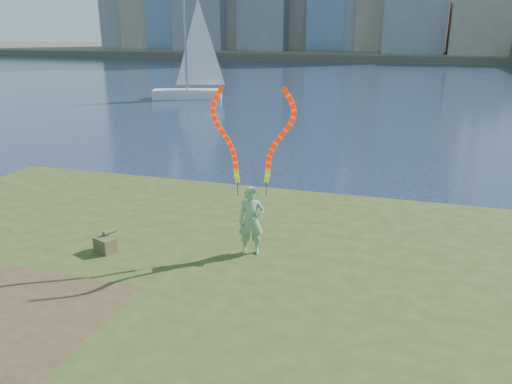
% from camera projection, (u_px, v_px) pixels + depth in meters
% --- Properties ---
extents(ground, '(320.00, 320.00, 0.00)m').
position_uv_depth(ground, '(205.00, 287.00, 11.11)').
color(ground, '#18243C').
rests_on(ground, ground).
extents(grassy_knoll, '(20.00, 18.00, 0.80)m').
position_uv_depth(grassy_knoll, '(155.00, 331.00, 8.91)').
color(grassy_knoll, '#344317').
rests_on(grassy_knoll, ground).
extents(dirt_patch, '(3.20, 3.00, 0.02)m').
position_uv_depth(dirt_patch, '(13.00, 315.00, 8.54)').
color(dirt_patch, '#47331E').
rests_on(dirt_patch, grassy_knoll).
extents(far_shore, '(320.00, 40.00, 1.20)m').
position_uv_depth(far_shore, '(390.00, 53.00, 97.27)').
color(far_shore, '#494435').
rests_on(far_shore, ground).
extents(woman_with_ribbons, '(1.90, 0.69, 3.90)m').
position_uv_depth(woman_with_ribbons, '(251.00, 190.00, 10.50)').
color(woman_with_ribbons, '#177424').
rests_on(woman_with_ribbons, grassy_knoll).
extents(canvas_bag, '(0.53, 0.60, 0.43)m').
position_uv_depth(canvas_bag, '(105.00, 244.00, 10.95)').
color(canvas_bag, '#454526').
rests_on(canvas_bag, grassy_knoll).
extents(sailboat, '(5.78, 3.37, 8.79)m').
position_uv_depth(sailboat, '(191.00, 79.00, 39.90)').
color(sailboat, silver).
rests_on(sailboat, ground).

